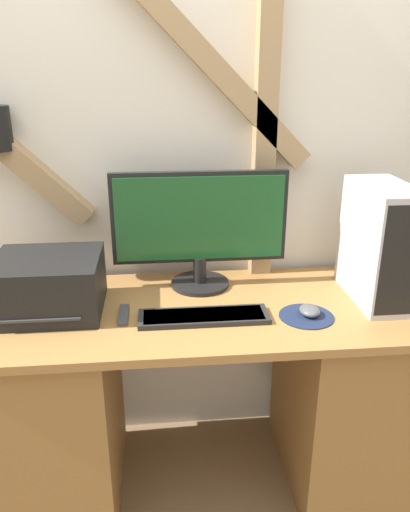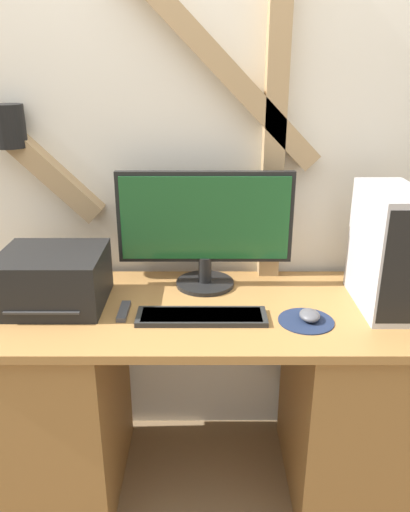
{
  "view_description": "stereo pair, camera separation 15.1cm",
  "coord_description": "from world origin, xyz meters",
  "px_view_note": "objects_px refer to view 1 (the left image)",
  "views": [
    {
      "loc": [
        -0.15,
        -1.27,
        1.61
      ],
      "look_at": [
        0.0,
        0.33,
        0.99
      ],
      "focal_mm": 35.0,
      "sensor_mm": 36.0,
      "label": 1
    },
    {
      "loc": [
        -0.0,
        -1.28,
        1.61
      ],
      "look_at": [
        0.0,
        0.33,
        0.99
      ],
      "focal_mm": 35.0,
      "sensor_mm": 36.0,
      "label": 2
    }
  ],
  "objects_px": {
    "keyboard": "(204,316)",
    "remote_control": "(124,315)",
    "monitor": "(200,224)",
    "computer_tower": "(380,244)",
    "mouse": "(310,311)",
    "printer": "(49,285)"
  },
  "relations": [
    {
      "from": "keyboard",
      "to": "remote_control",
      "type": "relative_size",
      "value": 3.26
    },
    {
      "from": "keyboard",
      "to": "remote_control",
      "type": "bearing_deg",
      "value": 171.16
    },
    {
      "from": "monitor",
      "to": "computer_tower",
      "type": "relative_size",
      "value": 1.55
    },
    {
      "from": "monitor",
      "to": "computer_tower",
      "type": "xyz_separation_m",
      "value": [
        0.64,
        -0.18,
        -0.04
      ]
    },
    {
      "from": "mouse",
      "to": "remote_control",
      "type": "relative_size",
      "value": 0.64
    },
    {
      "from": "mouse",
      "to": "printer",
      "type": "height_order",
      "value": "printer"
    },
    {
      "from": "mouse",
      "to": "computer_tower",
      "type": "height_order",
      "value": "computer_tower"
    },
    {
      "from": "mouse",
      "to": "remote_control",
      "type": "distance_m",
      "value": 0.64
    },
    {
      "from": "remote_control",
      "to": "mouse",
      "type": "bearing_deg",
      "value": -4.85
    },
    {
      "from": "monitor",
      "to": "printer",
      "type": "relative_size",
      "value": 1.82
    },
    {
      "from": "computer_tower",
      "to": "remote_control",
      "type": "bearing_deg",
      "value": -175.88
    },
    {
      "from": "monitor",
      "to": "keyboard",
      "type": "relative_size",
      "value": 1.49
    },
    {
      "from": "mouse",
      "to": "monitor",
      "type": "bearing_deg",
      "value": 139.98
    },
    {
      "from": "computer_tower",
      "to": "printer",
      "type": "relative_size",
      "value": 1.17
    },
    {
      "from": "monitor",
      "to": "keyboard",
      "type": "distance_m",
      "value": 0.37
    },
    {
      "from": "printer",
      "to": "monitor",
      "type": "bearing_deg",
      "value": 16.8
    },
    {
      "from": "printer",
      "to": "keyboard",
      "type": "bearing_deg",
      "value": -12.74
    },
    {
      "from": "printer",
      "to": "mouse",
      "type": "bearing_deg",
      "value": -8.36
    },
    {
      "from": "printer",
      "to": "remote_control",
      "type": "bearing_deg",
      "value": -16.73
    },
    {
      "from": "monitor",
      "to": "keyboard",
      "type": "xyz_separation_m",
      "value": [
        -0.01,
        -0.29,
        -0.24
      ]
    },
    {
      "from": "monitor",
      "to": "remote_control",
      "type": "distance_m",
      "value": 0.45
    },
    {
      "from": "mouse",
      "to": "printer",
      "type": "distance_m",
      "value": 0.91
    }
  ]
}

